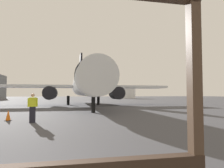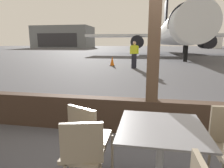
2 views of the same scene
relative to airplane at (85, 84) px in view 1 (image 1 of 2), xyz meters
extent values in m
plane|color=#424247|center=(-3.34, 13.55, -3.14)|extent=(220.00, 220.00, 0.00)
cube|color=#4C3828|center=(0.16, -26.45, -1.44)|extent=(0.20, 0.20, 3.40)
cylinder|color=silver|center=(0.00, 0.98, 0.02)|extent=(3.45, 26.09, 3.45)
cone|color=silver|center=(0.00, -13.36, 0.02)|extent=(3.28, 2.60, 3.28)
cylinder|color=black|center=(0.00, -11.46, 0.17)|extent=(3.52, 0.90, 3.52)
cube|color=silver|center=(-6.97, 2.07, -0.28)|extent=(12.22, 4.20, 0.36)
cube|color=silver|center=(6.97, 2.07, -0.28)|extent=(12.22, 4.20, 0.36)
cylinder|color=black|center=(-4.92, 0.67, -1.28)|extent=(1.90, 3.20, 1.90)
cylinder|color=black|center=(4.92, 0.67, -1.28)|extent=(1.90, 3.20, 1.90)
cube|color=black|center=(0.00, 12.53, 4.14)|extent=(0.36, 4.40, 5.20)
cylinder|color=black|center=(0.00, -11.16, -2.43)|extent=(0.36, 0.36, 1.44)
cylinder|color=black|center=(-2.40, 3.07, -2.43)|extent=(0.44, 0.44, 1.44)
cylinder|color=black|center=(2.40, 3.07, -2.43)|extent=(0.44, 0.44, 1.44)
cube|color=black|center=(-4.26, -16.97, -2.67)|extent=(0.32, 0.20, 0.95)
cube|color=yellow|center=(-4.26, -16.97, -1.92)|extent=(0.40, 0.22, 0.55)
sphere|color=tan|center=(-4.26, -16.97, -1.51)|extent=(0.22, 0.22, 0.22)
cylinder|color=yellow|center=(-4.50, -17.03, -1.94)|extent=(0.09, 0.09, 0.52)
cylinder|color=yellow|center=(-4.03, -16.91, -1.94)|extent=(0.09, 0.09, 0.52)
cone|color=orange|center=(-5.95, -15.69, -2.80)|extent=(0.32, 0.32, 0.70)
cube|color=black|center=(-5.95, -15.69, -3.13)|extent=(0.36, 0.36, 0.03)
cylinder|color=white|center=(19.79, 47.63, -1.11)|extent=(6.76, 6.76, 4.07)
camera|label=1|loc=(-2.06, -29.78, -1.45)|focal=32.54mm
camera|label=2|loc=(-3.44, -29.77, -1.56)|focal=31.08mm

